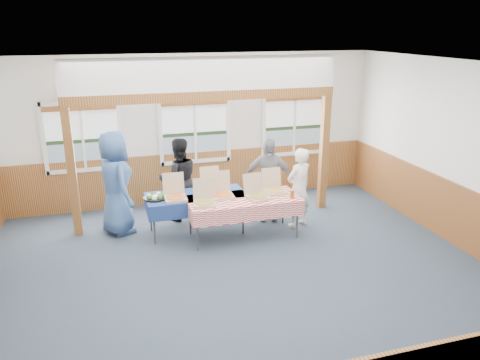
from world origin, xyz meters
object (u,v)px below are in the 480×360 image
at_px(table_right, 243,201).
at_px(person_grey, 268,179).
at_px(man_blue, 116,183).
at_px(woman_white, 299,188).
at_px(woman_black, 179,179).
at_px(table_left, 196,197).

bearing_deg(table_right, person_grey, 60.77).
bearing_deg(man_blue, woman_white, -118.53).
relative_size(table_right, man_blue, 1.13).
bearing_deg(woman_black, man_blue, 9.66).
xyz_separation_m(table_left, table_right, (0.79, -0.42, 0.01)).
distance_m(woman_white, woman_black, 2.36).
xyz_separation_m(woman_black, man_blue, (-1.22, -0.29, 0.14)).
relative_size(table_right, woman_black, 1.32).
xyz_separation_m(table_right, woman_black, (-0.98, 1.16, 0.13)).
relative_size(table_left, woman_white, 1.27).
bearing_deg(woman_white, woman_black, -46.80).
xyz_separation_m(woman_white, person_grey, (-0.45, 0.50, 0.06)).
relative_size(table_left, table_right, 0.90).
height_order(woman_white, woman_black, woman_black).
xyz_separation_m(table_left, person_grey, (1.50, 0.24, 0.14)).
bearing_deg(woman_white, table_left, -29.22).
relative_size(woman_black, man_blue, 0.86).
xyz_separation_m(table_left, woman_black, (-0.19, 0.75, 0.14)).
relative_size(woman_white, man_blue, 0.80).
distance_m(table_left, person_grey, 1.52).
xyz_separation_m(woman_black, person_grey, (1.69, -0.51, 0.00)).
bearing_deg(table_left, woman_black, 127.48).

